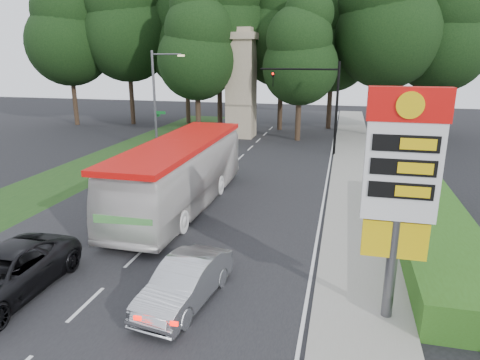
% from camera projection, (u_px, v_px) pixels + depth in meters
% --- Properties ---
extents(ground, '(120.00, 120.00, 0.00)m').
position_uv_depth(ground, '(77.00, 314.00, 13.11)').
color(ground, black).
rests_on(ground, ground).
extents(road_surface, '(14.00, 80.00, 0.02)m').
position_uv_depth(road_surface, '(202.00, 195.00, 24.30)').
color(road_surface, black).
rests_on(road_surface, ground).
extents(sidewalk_right, '(3.00, 80.00, 0.12)m').
position_uv_depth(sidewalk_right, '(356.00, 206.00, 22.36)').
color(sidewalk_right, gray).
rests_on(sidewalk_right, ground).
extents(grass_verge_left, '(5.00, 50.00, 0.02)m').
position_uv_depth(grass_verge_left, '(107.00, 161.00, 32.04)').
color(grass_verge_left, '#193814').
rests_on(grass_verge_left, ground).
extents(hedge, '(3.00, 14.00, 1.20)m').
position_uv_depth(hedge, '(433.00, 231.00, 17.80)').
color(hedge, '#295215').
rests_on(hedge, ground).
extents(gas_station_pylon, '(2.10, 0.45, 6.85)m').
position_uv_depth(gas_station_pylon, '(401.00, 177.00, 11.64)').
color(gas_station_pylon, '#59595E').
rests_on(gas_station_pylon, ground).
extents(traffic_signal_mast, '(6.10, 0.35, 7.20)m').
position_uv_depth(traffic_signal_mast, '(320.00, 95.00, 32.90)').
color(traffic_signal_mast, black).
rests_on(traffic_signal_mast, ground).
extents(streetlight_signs, '(2.75, 0.98, 8.00)m').
position_uv_depth(streetlight_signs, '(157.00, 97.00, 33.97)').
color(streetlight_signs, '#59595E').
rests_on(streetlight_signs, ground).
extents(monument, '(3.00, 3.00, 10.05)m').
position_uv_depth(monument, '(241.00, 83.00, 40.11)').
color(monument, tan).
rests_on(monument, ground).
extents(tree_far_west, '(8.96, 8.96, 17.60)m').
position_uv_depth(tree_far_west, '(67.00, 26.00, 45.87)').
color(tree_far_west, '#2D2116').
rests_on(tree_far_west, ground).
extents(tree_west_mid, '(9.80, 9.80, 19.25)m').
position_uv_depth(tree_west_mid, '(126.00, 16.00, 46.09)').
color(tree_west_mid, '#2D2116').
rests_on(tree_west_mid, ground).
extents(tree_west_near, '(8.40, 8.40, 16.50)m').
position_uv_depth(tree_west_near, '(186.00, 33.00, 47.07)').
color(tree_west_near, '#2D2116').
rests_on(tree_west_near, ground).
extents(tree_center_left, '(10.08, 10.08, 19.80)m').
position_uv_depth(tree_center_left, '(219.00, 8.00, 41.65)').
color(tree_center_left, '#2D2116').
rests_on(tree_center_left, ground).
extents(tree_center_right, '(9.24, 9.24, 18.15)m').
position_uv_depth(tree_center_right, '(282.00, 20.00, 42.44)').
color(tree_center_right, '#2D2116').
rests_on(tree_center_right, ground).
extents(tree_east_near, '(8.12, 8.12, 15.95)m').
position_uv_depth(tree_east_near, '(333.00, 34.00, 43.55)').
color(tree_east_near, '#2D2116').
rests_on(tree_east_near, ground).
extents(tree_east_mid, '(9.52, 9.52, 18.70)m').
position_uv_depth(tree_east_mid, '(390.00, 12.00, 38.21)').
color(tree_east_mid, '#2D2116').
rests_on(tree_east_mid, ground).
extents(tree_far_east, '(8.68, 8.68, 17.05)m').
position_uv_depth(tree_far_east, '(444.00, 24.00, 39.23)').
color(tree_far_east, '#2D2116').
rests_on(tree_far_east, ground).
extents(tree_monument_left, '(7.28, 7.28, 14.30)m').
position_uv_depth(tree_monument_left, '(196.00, 43.00, 39.08)').
color(tree_monument_left, '#2D2116').
rests_on(tree_monument_left, ground).
extents(tree_monument_right, '(6.72, 6.72, 13.20)m').
position_uv_depth(tree_monument_right, '(301.00, 51.00, 37.58)').
color(tree_monument_right, '#2D2116').
rests_on(tree_monument_right, ground).
extents(transit_bus, '(3.03, 12.53, 3.48)m').
position_uv_depth(transit_bus, '(181.00, 174.00, 21.94)').
color(transit_bus, white).
rests_on(transit_bus, ground).
extents(sedan_silver, '(2.10, 4.51, 1.43)m').
position_uv_depth(sedan_silver, '(185.00, 282.00, 13.53)').
color(sedan_silver, '#A8AAB0').
rests_on(sedan_silver, ground).
extents(suv_charcoal, '(2.68, 5.66, 1.56)m').
position_uv_depth(suv_charcoal, '(2.00, 275.00, 13.85)').
color(suv_charcoal, black).
rests_on(suv_charcoal, ground).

